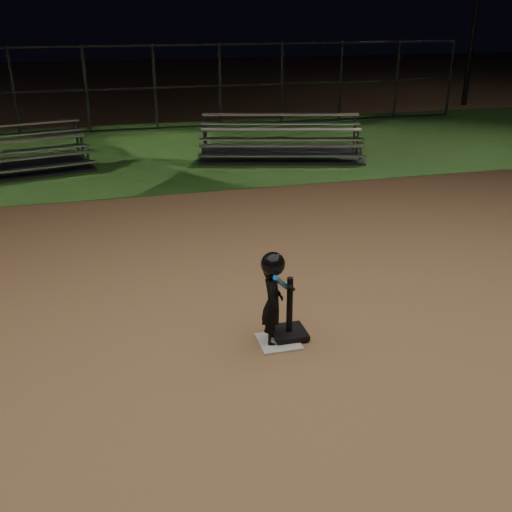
# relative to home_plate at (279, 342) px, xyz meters

# --- Properties ---
(ground) EXTENTS (80.00, 80.00, 0.00)m
(ground) POSITION_rel_home_plate_xyz_m (0.00, 0.00, -0.01)
(ground) COLOR #976B44
(ground) RESTS_ON ground
(grass_strip) EXTENTS (60.00, 8.00, 0.01)m
(grass_strip) POSITION_rel_home_plate_xyz_m (0.00, 10.00, -0.01)
(grass_strip) COLOR #244C18
(grass_strip) RESTS_ON ground
(home_plate) EXTENTS (0.45, 0.45, 0.02)m
(home_plate) POSITION_rel_home_plate_xyz_m (0.00, 0.00, 0.00)
(home_plate) COLOR beige
(home_plate) RESTS_ON ground
(batting_tee) EXTENTS (0.38, 0.38, 0.72)m
(batting_tee) POSITION_rel_home_plate_xyz_m (0.15, 0.09, 0.14)
(batting_tee) COLOR black
(batting_tee) RESTS_ON home_plate
(child_batter) EXTENTS (0.43, 0.58, 1.09)m
(child_batter) POSITION_rel_home_plate_xyz_m (-0.07, 0.03, 0.57)
(child_batter) COLOR black
(child_batter) RESTS_ON ground
(bleacher_right) EXTENTS (4.37, 2.91, 0.98)m
(bleacher_right) POSITION_rel_home_plate_xyz_m (2.63, 8.56, 0.19)
(bleacher_right) COLOR silver
(bleacher_right) RESTS_ON ground
(backstop_fence) EXTENTS (20.08, 0.08, 2.50)m
(backstop_fence) POSITION_rel_home_plate_xyz_m (0.00, 13.00, 1.24)
(backstop_fence) COLOR #38383D
(backstop_fence) RESTS_ON ground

